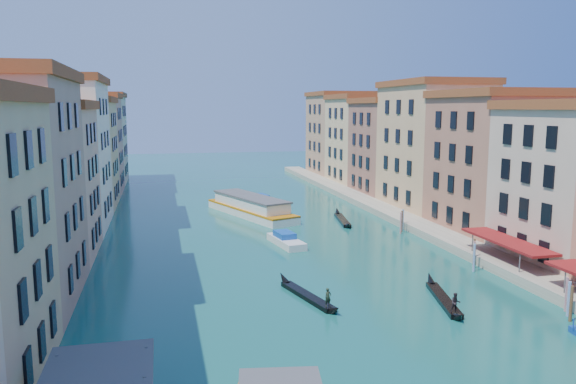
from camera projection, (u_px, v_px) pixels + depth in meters
name	position (u px, v px, depth m)	size (l,w,h in m)	color
left_bank_palazzos	(52.00, 163.00, 71.15)	(12.80, 128.40, 21.00)	beige
right_bank_palazzos	(452.00, 155.00, 83.85)	(12.80, 128.40, 21.00)	#A94F44
quay	(400.00, 218.00, 83.45)	(4.00, 140.00, 1.00)	gray
mooring_poles_right	(545.00, 290.00, 47.80)	(1.44, 54.24, 3.20)	#513A1B
vaporetto_far	(251.00, 207.00, 87.59)	(11.64, 21.20, 3.10)	silver
gondola_fore	(307.00, 294.00, 49.50)	(3.54, 10.70, 2.17)	black
gondola_right	(444.00, 298.00, 48.40)	(3.41, 11.04, 2.23)	black
gondola_far	(342.00, 219.00, 83.26)	(2.83, 11.96, 1.70)	black
motorboat_mid	(286.00, 240.00, 68.86)	(3.56, 7.75, 1.55)	silver
motorboat_far	(261.00, 200.00, 98.13)	(4.18, 8.26, 1.64)	silver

